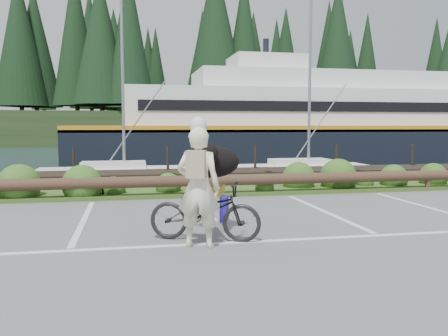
{
  "coord_description": "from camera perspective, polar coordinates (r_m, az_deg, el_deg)",
  "views": [
    {
      "loc": [
        -1.67,
        -7.87,
        1.93
      ],
      "look_at": [
        0.14,
        1.14,
        1.1
      ],
      "focal_mm": 38.0,
      "sensor_mm": 36.0,
      "label": 1
    }
  ],
  "objects": [
    {
      "name": "bicycle",
      "position": [
        7.95,
        -2.33,
        -5.23
      ],
      "size": [
        2.0,
        1.31,
        1.0
      ],
      "primitive_type": "imported",
      "rotation": [
        0.0,
        0.0,
        1.19
      ],
      "color": "black",
      "rests_on": "ground"
    },
    {
      "name": "ground",
      "position": [
        8.28,
        0.61,
        -8.33
      ],
      "size": [
        72.0,
        72.0,
        0.0
      ],
      "primitive_type": "plane",
      "color": "#59585B"
    },
    {
      "name": "dog",
      "position": [
        8.44,
        -1.45,
        0.75
      ],
      "size": [
        0.82,
        1.1,
        0.57
      ],
      "primitive_type": "ellipsoid",
      "rotation": [
        0.0,
        0.0,
        1.19
      ],
      "color": "black",
      "rests_on": "bicycle"
    },
    {
      "name": "cyclist",
      "position": [
        7.45,
        -3.08,
        -2.38
      ],
      "size": [
        0.82,
        0.68,
        1.91
      ],
      "primitive_type": "imported",
      "rotation": [
        0.0,
        0.0,
        2.76
      ],
      "color": "white",
      "rests_on": "ground"
    },
    {
      "name": "vegetation_strip",
      "position": [
        13.41,
        -4.09,
        -2.91
      ],
      "size": [
        34.0,
        1.6,
        0.1
      ],
      "primitive_type": "cube",
      "color": "#3D5B21",
      "rests_on": "ground"
    },
    {
      "name": "log_rail",
      "position": [
        12.73,
        -3.69,
        -3.56
      ],
      "size": [
        32.0,
        0.3,
        0.6
      ],
      "primitive_type": null,
      "color": "#443021",
      "rests_on": "ground"
    },
    {
      "name": "harbor_backdrop",
      "position": [
        86.39,
        -9.99,
        3.82
      ],
      "size": [
        170.0,
        160.0,
        30.0
      ],
      "color": "#1B2D41",
      "rests_on": "ground"
    }
  ]
}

